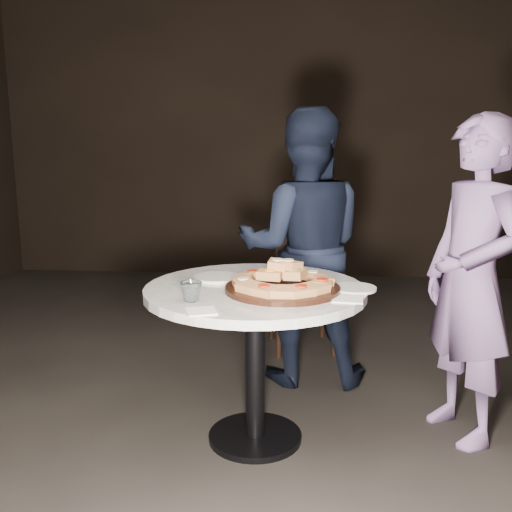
{
  "coord_description": "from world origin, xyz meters",
  "views": [
    {
      "loc": [
        0.07,
        -2.38,
        1.38
      ],
      "look_at": [
        -0.14,
        0.13,
        0.88
      ],
      "focal_mm": 40.0,
      "sensor_mm": 36.0,
      "label": 1
    }
  ],
  "objects_px": {
    "table": "(255,316)",
    "diner_teal": "(471,281)",
    "chair_far": "(305,274)",
    "water_glass": "(191,292)",
    "focaccia_pile": "(282,279)",
    "serving_board": "(282,289)",
    "diner_navy": "(303,248)"
  },
  "relations": [
    {
      "from": "focaccia_pile",
      "to": "diner_teal",
      "type": "xyz_separation_m",
      "value": [
        0.86,
        0.2,
        -0.04
      ]
    },
    {
      "from": "serving_board",
      "to": "focaccia_pile",
      "type": "height_order",
      "value": "focaccia_pile"
    },
    {
      "from": "focaccia_pile",
      "to": "diner_navy",
      "type": "relative_size",
      "value": 0.29
    },
    {
      "from": "diner_teal",
      "to": "serving_board",
      "type": "bearing_deg",
      "value": -98.36
    },
    {
      "from": "chair_far",
      "to": "diner_teal",
      "type": "distance_m",
      "value": 1.3
    },
    {
      "from": "focaccia_pile",
      "to": "table",
      "type": "bearing_deg",
      "value": 153.74
    },
    {
      "from": "chair_far",
      "to": "water_glass",
      "type": "bearing_deg",
      "value": 61.36
    },
    {
      "from": "focaccia_pile",
      "to": "diner_teal",
      "type": "relative_size",
      "value": 0.3
    },
    {
      "from": "serving_board",
      "to": "diner_navy",
      "type": "bearing_deg",
      "value": 83.9
    },
    {
      "from": "water_glass",
      "to": "chair_far",
      "type": "relative_size",
      "value": 0.1
    },
    {
      "from": "water_glass",
      "to": "table",
      "type": "bearing_deg",
      "value": 47.73
    },
    {
      "from": "diner_navy",
      "to": "diner_teal",
      "type": "distance_m",
      "value": 0.98
    },
    {
      "from": "table",
      "to": "serving_board",
      "type": "height_order",
      "value": "serving_board"
    },
    {
      "from": "serving_board",
      "to": "chair_far",
      "type": "distance_m",
      "value": 1.27
    },
    {
      "from": "table",
      "to": "diner_teal",
      "type": "distance_m",
      "value": 1.0
    },
    {
      "from": "focaccia_pile",
      "to": "diner_teal",
      "type": "distance_m",
      "value": 0.88
    },
    {
      "from": "chair_far",
      "to": "diner_navy",
      "type": "bearing_deg",
      "value": 77.0
    },
    {
      "from": "table",
      "to": "serving_board",
      "type": "xyz_separation_m",
      "value": [
        0.13,
        -0.07,
        0.15
      ]
    },
    {
      "from": "diner_navy",
      "to": "table",
      "type": "bearing_deg",
      "value": 73.5
    },
    {
      "from": "water_glass",
      "to": "diner_teal",
      "type": "relative_size",
      "value": 0.06
    },
    {
      "from": "diner_navy",
      "to": "chair_far",
      "type": "bearing_deg",
      "value": -93.0
    },
    {
      "from": "chair_far",
      "to": "diner_navy",
      "type": "height_order",
      "value": "diner_navy"
    },
    {
      "from": "table",
      "to": "diner_teal",
      "type": "xyz_separation_m",
      "value": [
        0.98,
        0.14,
        0.15
      ]
    },
    {
      "from": "table",
      "to": "diner_navy",
      "type": "xyz_separation_m",
      "value": [
        0.21,
        0.75,
        0.18
      ]
    },
    {
      "from": "table",
      "to": "focaccia_pile",
      "type": "relative_size",
      "value": 2.59
    },
    {
      "from": "table",
      "to": "water_glass",
      "type": "relative_size",
      "value": 13.2
    },
    {
      "from": "water_glass",
      "to": "diner_teal",
      "type": "distance_m",
      "value": 1.28
    },
    {
      "from": "focaccia_pile",
      "to": "chair_far",
      "type": "height_order",
      "value": "chair_far"
    },
    {
      "from": "focaccia_pile",
      "to": "water_glass",
      "type": "height_order",
      "value": "focaccia_pile"
    },
    {
      "from": "diner_teal",
      "to": "chair_far",
      "type": "bearing_deg",
      "value": -165.98
    },
    {
      "from": "table",
      "to": "chair_far",
      "type": "distance_m",
      "value": 1.2
    },
    {
      "from": "chair_far",
      "to": "table",
      "type": "bearing_deg",
      "value": 68.31
    }
  ]
}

